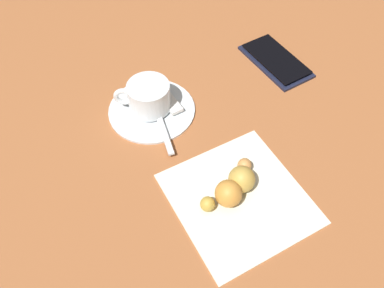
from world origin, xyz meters
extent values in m
plane|color=#9C5A31|center=(0.00, 0.00, 0.00)|extent=(1.80, 1.80, 0.00)
cylinder|color=silver|center=(-0.11, -0.02, 0.00)|extent=(0.14, 0.14, 0.01)
cylinder|color=silver|center=(-0.12, -0.03, 0.03)|extent=(0.07, 0.07, 0.05)
cylinder|color=black|center=(-0.12, -0.03, 0.04)|extent=(0.05, 0.05, 0.00)
torus|color=silver|center=(-0.13, -0.06, 0.03)|extent=(0.02, 0.03, 0.03)
cube|color=silver|center=(-0.07, -0.03, 0.01)|extent=(0.11, 0.04, 0.00)
ellipsoid|color=silver|center=(-0.13, -0.01, 0.01)|extent=(0.03, 0.03, 0.01)
cube|color=white|center=(-0.11, 0.01, 0.01)|extent=(0.06, 0.02, 0.01)
cube|color=silver|center=(0.09, 0.00, 0.00)|extent=(0.19, 0.18, 0.00)
ellipsoid|color=gold|center=(0.08, -0.05, 0.01)|extent=(0.03, 0.03, 0.02)
ellipsoid|color=gold|center=(0.09, -0.02, 0.02)|extent=(0.04, 0.04, 0.04)
ellipsoid|color=gold|center=(0.08, 0.01, 0.02)|extent=(0.05, 0.05, 0.04)
ellipsoid|color=#C78949|center=(0.06, 0.03, 0.01)|extent=(0.03, 0.03, 0.02)
cube|color=#1A1E34|center=(-0.10, 0.22, 0.00)|extent=(0.13, 0.07, 0.01)
cube|color=black|center=(-0.10, 0.22, 0.01)|extent=(0.12, 0.06, 0.00)
camera|label=1|loc=(0.29, -0.19, 0.47)|focal=36.74mm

